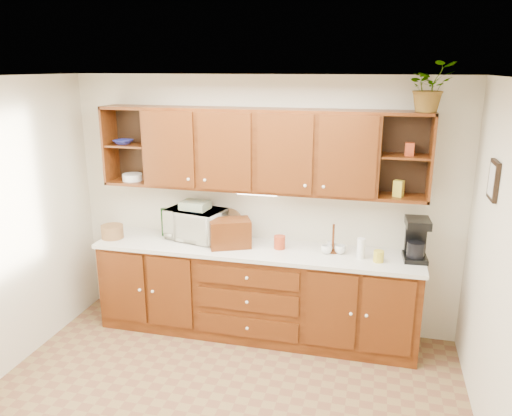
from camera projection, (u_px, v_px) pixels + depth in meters
The scene contains 23 objects.
ceiling at pixel (199, 78), 3.14m from camera, with size 4.00×4.00×0.00m, color white.
back_wall at pixel (262, 205), 5.13m from camera, with size 4.00×4.00×0.00m, color beige.
base_cabinets at pixel (255, 292), 5.09m from camera, with size 3.20×0.60×0.90m, color #341506.
countertop at pixel (255, 250), 4.95m from camera, with size 3.24×0.64×0.04m, color silver.
upper_cabinets at pixel (260, 150), 4.82m from camera, with size 3.20×0.33×0.80m.
undercabinet_light at pixel (257, 194), 4.89m from camera, with size 0.40×0.05×0.03m, color white.
framed_picture at pixel (494, 180), 3.73m from camera, with size 0.03×0.24×0.30m, color black.
wicker_basket at pixel (112, 232), 5.21m from camera, with size 0.23×0.23×0.14m, color olive.
microwave at pixel (196, 224), 5.17m from camera, with size 0.57×0.39×0.32m, color #EEE8CE.
towel_stack at pixel (195, 205), 5.12m from camera, with size 0.28×0.21×0.08m, color #D0BA62.
wine_bottle at pixel (164, 222), 5.26m from camera, with size 0.06×0.06×0.30m, color black.
woven_tray at pixel (230, 236), 5.25m from camera, with size 0.31×0.31×0.02m, color olive.
bread_box at pixel (230, 233), 4.94m from camera, with size 0.40×0.25×0.28m, color #341506.
mug_tree at pixel (333, 248), 4.81m from camera, with size 0.26×0.26×0.28m.
canister_red at pixel (280, 242), 4.90m from camera, with size 0.11×0.11×0.13m, color #AE3919.
canister_white at pixel (361, 248), 4.65m from camera, with size 0.08×0.08×0.19m, color white.
canister_yellow at pixel (379, 256), 4.57m from camera, with size 0.09×0.09×0.11m, color gold.
coffee_maker at pixel (416, 240), 4.61m from camera, with size 0.23×0.29×0.40m.
bowl_stack at pixel (123, 142), 5.13m from camera, with size 0.19×0.19×0.05m, color navy.
plate_stack at pixel (133, 177), 5.21m from camera, with size 0.21×0.21×0.07m, color white.
pantry_box_yellow at pixel (398, 189), 4.56m from camera, with size 0.08×0.07×0.15m, color gold.
pantry_box_red at pixel (409, 149), 4.47m from camera, with size 0.08×0.07×0.12m, color #AE3919.
potted_plant at pixel (430, 87), 4.24m from camera, with size 0.39×0.34×0.43m, color #999999.
Camera 1 is at (1.13, -3.07, 2.67)m, focal length 35.00 mm.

